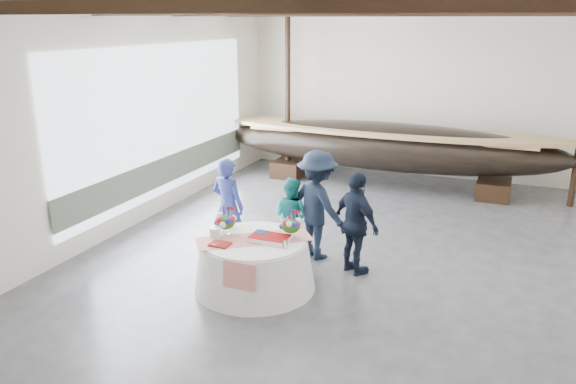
% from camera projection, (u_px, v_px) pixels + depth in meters
% --- Properties ---
extents(floor, '(10.00, 12.00, 0.01)m').
position_uv_depth(floor, '(372.00, 257.00, 10.13)').
color(floor, '#3D3D42').
rests_on(floor, ground).
extents(wall_back, '(10.00, 0.02, 4.50)m').
position_uv_depth(wall_back, '(432.00, 93.00, 14.77)').
color(wall_back, silver).
rests_on(wall_back, ground).
extents(wall_front, '(10.00, 0.02, 4.50)m').
position_uv_depth(wall_front, '(188.00, 281.00, 4.15)').
color(wall_front, silver).
rests_on(wall_front, ground).
extents(wall_left, '(0.02, 12.00, 4.50)m').
position_uv_depth(wall_left, '(134.00, 116.00, 11.27)').
color(wall_left, silver).
rests_on(wall_left, ground).
extents(pavilion_structure, '(9.80, 11.76, 4.50)m').
position_uv_depth(pavilion_structure, '(394.00, 25.00, 9.64)').
color(pavilion_structure, black).
rests_on(pavilion_structure, ground).
extents(open_bay, '(0.03, 7.00, 3.20)m').
position_uv_depth(open_bay, '(166.00, 128.00, 12.26)').
color(open_bay, silver).
rests_on(open_bay, ground).
extents(longboat_display, '(8.78, 1.76, 1.65)m').
position_uv_depth(longboat_display, '(387.00, 146.00, 14.12)').
color(longboat_display, black).
rests_on(longboat_display, ground).
extents(banquet_table, '(1.92, 1.92, 0.82)m').
position_uv_depth(banquet_table, '(255.00, 263.00, 8.86)').
color(banquet_table, silver).
rests_on(banquet_table, ground).
extents(tabletop_items, '(1.76, 1.50, 0.40)m').
position_uv_depth(tabletop_items, '(255.00, 228.00, 8.80)').
color(tabletop_items, red).
rests_on(tabletop_items, banquet_table).
extents(guest_woman_blue, '(0.70, 0.52, 1.77)m').
position_uv_depth(guest_woman_blue, '(228.00, 206.00, 10.10)').
color(guest_woman_blue, navy).
rests_on(guest_woman_blue, ground).
extents(guest_woman_teal, '(0.79, 0.67, 1.43)m').
position_uv_depth(guest_woman_teal, '(291.00, 216.00, 10.08)').
color(guest_woman_teal, teal).
rests_on(guest_woman_teal, ground).
extents(guest_man_left, '(1.46, 1.24, 1.96)m').
position_uv_depth(guest_man_left, '(318.00, 205.00, 9.86)').
color(guest_man_left, black).
rests_on(guest_man_left, ground).
extents(guest_man_right, '(1.09, 0.93, 1.76)m').
position_uv_depth(guest_man_right, '(356.00, 224.00, 9.25)').
color(guest_man_right, black).
rests_on(guest_man_right, ground).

